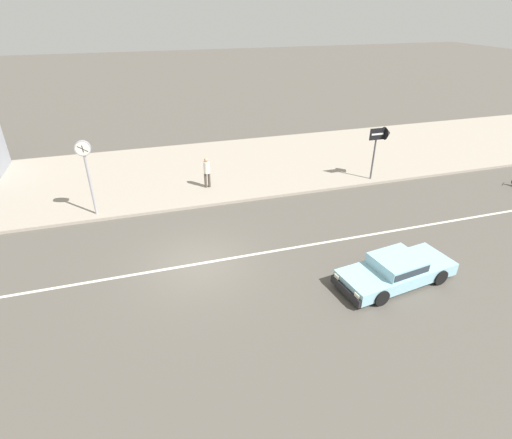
% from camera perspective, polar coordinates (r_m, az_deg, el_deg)
% --- Properties ---
extents(ground_plane, '(160.00, 160.00, 0.00)m').
position_cam_1_polar(ground_plane, '(16.13, -8.30, -6.30)').
color(ground_plane, '#544F47').
extents(lane_centre_stripe, '(50.40, 0.14, 0.01)m').
position_cam_1_polar(lane_centre_stripe, '(16.13, -8.30, -6.29)').
color(lane_centre_stripe, silver).
rests_on(lane_centre_stripe, ground).
extents(kerb_strip, '(68.00, 10.00, 0.15)m').
position_cam_1_polar(kerb_strip, '(24.80, -12.13, 6.53)').
color(kerb_strip, '#9E9384').
rests_on(kerb_strip, ground).
extents(sedan_pale_blue_1, '(4.71, 2.27, 1.06)m').
position_cam_1_polar(sedan_pale_blue_1, '(15.61, 19.35, -6.77)').
color(sedan_pale_blue_1, '#93C6D6').
rests_on(sedan_pale_blue_1, ground).
extents(street_clock, '(0.70, 0.22, 3.64)m').
position_cam_1_polar(street_clock, '(19.76, -23.21, 7.83)').
color(street_clock, '#9E9EA3').
rests_on(street_clock, kerb_strip).
extents(arrow_signboard, '(1.27, 0.70, 3.00)m').
position_cam_1_polar(arrow_signboard, '(23.60, 17.88, 11.31)').
color(arrow_signboard, '#4C4C51').
rests_on(arrow_signboard, kerb_strip).
extents(pedestrian_mid_kerb, '(0.34, 0.34, 1.70)m').
position_cam_1_polar(pedestrian_mid_kerb, '(21.92, -7.05, 6.99)').
color(pedestrian_mid_kerb, '#4C4238').
rests_on(pedestrian_mid_kerb, kerb_strip).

